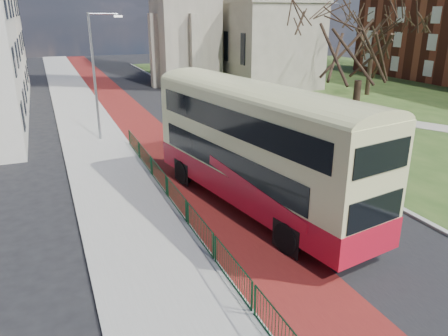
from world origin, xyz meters
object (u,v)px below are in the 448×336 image
streetlamp (96,71)px  winter_tree_far (374,29)px  winter_tree_near (364,27)px  bus (256,142)px

streetlamp → winter_tree_far: 28.62m
streetlamp → winter_tree_near: (15.04, -6.98, 2.67)m
streetlamp → winter_tree_far: (27.71, 6.87, 1.97)m
streetlamp → bus: streetlamp is taller
bus → winter_tree_far: 30.95m
streetlamp → bus: (4.70, -13.50, -1.62)m
streetlamp → winter_tree_far: size_ratio=0.85×
streetlamp → winter_tree_far: bearing=13.9°
bus → winter_tree_near: size_ratio=1.23×
bus → winter_tree_far: winter_tree_far is taller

